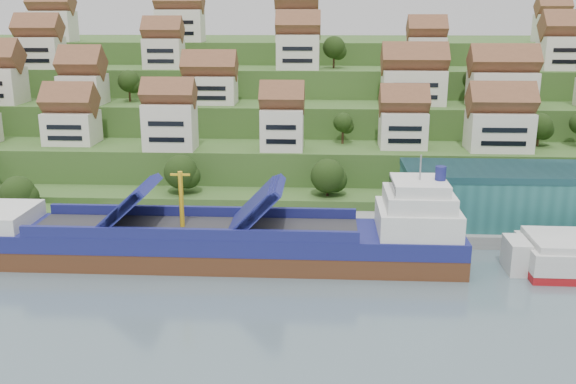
{
  "coord_description": "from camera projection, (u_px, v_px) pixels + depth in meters",
  "views": [
    {
      "loc": [
        6.95,
        -95.63,
        38.5
      ],
      "look_at": [
        1.13,
        14.0,
        8.0
      ],
      "focal_mm": 40.0,
      "sensor_mm": 36.0,
      "label": 1
    }
  ],
  "objects": [
    {
      "name": "ground",
      "position": [
        276.0,
        263.0,
        102.67
      ],
      "size": [
        300.0,
        300.0,
        0.0
      ],
      "primitive_type": "plane",
      "color": "slate",
      "rests_on": "ground"
    },
    {
      "name": "quay",
      "position": [
        392.0,
        229.0,
        115.79
      ],
      "size": [
        180.0,
        14.0,
        2.2
      ],
      "primitive_type": "cube",
      "color": "gray",
      "rests_on": "ground"
    },
    {
      "name": "hillside",
      "position": [
        300.0,
        107.0,
        199.46
      ],
      "size": [
        260.0,
        128.0,
        31.0
      ],
      "color": "#2D4C1E",
      "rests_on": "ground"
    },
    {
      "name": "hillside_village",
      "position": [
        283.0,
        78.0,
        153.28
      ],
      "size": [
        156.72,
        63.62,
        28.78
      ],
      "color": "silver",
      "rests_on": "ground"
    },
    {
      "name": "hillside_trees",
      "position": [
        245.0,
        127.0,
        138.66
      ],
      "size": [
        133.4,
        62.44,
        30.9
      ],
      "color": "#213913",
      "rests_on": "ground"
    },
    {
      "name": "warehouse",
      "position": [
        573.0,
        196.0,
        114.44
      ],
      "size": [
        60.0,
        15.0,
        10.0
      ],
      "primitive_type": "cube",
      "color": "#256462",
      "rests_on": "quay"
    },
    {
      "name": "flagpole",
      "position": [
        386.0,
        206.0,
        109.53
      ],
      "size": [
        1.28,
        0.16,
        8.0
      ],
      "color": "gray",
      "rests_on": "quay"
    },
    {
      "name": "cargo_ship",
      "position": [
        223.0,
        242.0,
        102.39
      ],
      "size": [
        80.26,
        12.67,
        17.82
      ],
      "rotation": [
        0.0,
        0.0,
        -0.0
      ],
      "color": "#512D19",
      "rests_on": "ground"
    }
  ]
}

